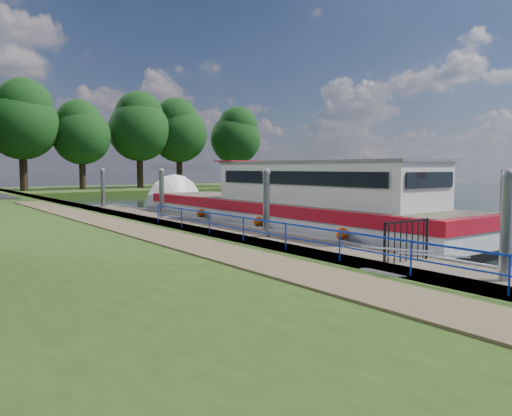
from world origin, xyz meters
TOP-DOWN VIEW (x-y plane):
  - ground at (0.00, 0.00)m, footprint 160.00×160.00m
  - bank_edge at (-2.55, 15.00)m, footprint 1.10×90.00m
  - far_bank at (12.00, 52.00)m, footprint 60.00×18.00m
  - footpath at (-4.40, 8.00)m, footprint 1.60×40.00m
  - blue_fence at (-2.75, 3.00)m, footprint 0.04×18.04m
  - pontoon at (0.00, 13.00)m, footprint 2.50×30.00m
  - mooring_piles at (0.00, 13.00)m, footprint 0.30×27.30m
  - gangway at (-1.85, 0.50)m, footprint 2.58×1.00m
  - gate_panel at (-0.00, 2.20)m, footprint 1.85×0.05m
  - barge at (3.60, 12.47)m, footprint 4.36×21.15m
  - horizon_trees at (-1.61, 48.68)m, footprint 54.38×10.03m

SIDE VIEW (x-z plane):
  - ground at x=0.00m, z-range 0.00..0.00m
  - pontoon at x=0.00m, z-range -0.10..0.46m
  - far_bank at x=12.00m, z-range 0.00..0.60m
  - bank_edge at x=-2.55m, z-range 0.00..0.78m
  - gangway at x=-1.85m, z-range 0.16..1.09m
  - footpath at x=-4.40m, z-range 0.78..0.83m
  - barge at x=3.60m, z-range -1.30..3.48m
  - gate_panel at x=0.00m, z-range 0.57..1.72m
  - mooring_piles at x=0.00m, z-range -0.50..3.05m
  - blue_fence at x=-2.75m, z-range 0.95..1.67m
  - horizon_trees at x=-1.61m, z-range 1.51..14.38m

